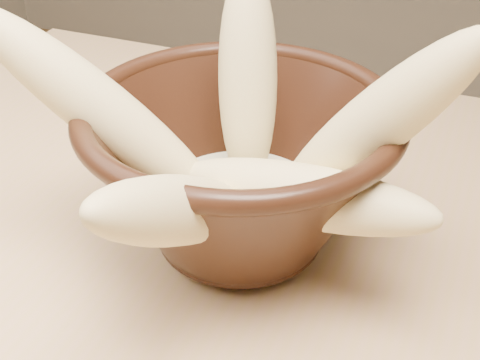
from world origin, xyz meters
name	(u,v)px	position (x,y,z in m)	size (l,w,h in m)	color
bowl	(240,168)	(-0.18, 0.06, 0.82)	(0.24, 0.24, 0.13)	black
milk_puddle	(240,202)	(-0.18, 0.06, 0.79)	(0.13, 0.13, 0.02)	beige
banana_upright	(248,80)	(-0.19, 0.09, 0.88)	(0.04, 0.04, 0.17)	#E0C284
banana_left	(103,112)	(-0.26, 0.02, 0.87)	(0.04, 0.04, 0.22)	#E0C284
banana_right	(372,127)	(-0.09, 0.06, 0.88)	(0.04, 0.04, 0.20)	#E0C284
banana_across	(299,195)	(-0.12, 0.02, 0.83)	(0.04, 0.04, 0.19)	#E0C284
banana_front	(182,210)	(-0.18, -0.04, 0.85)	(0.04, 0.04, 0.19)	#E0C284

